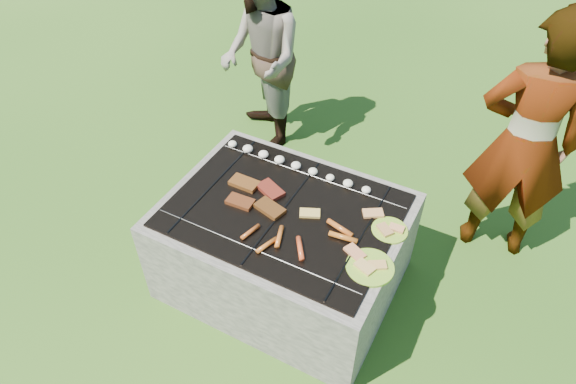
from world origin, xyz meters
The scene contains 10 objects.
lawn centered at (0.00, 0.00, 0.00)m, with size 60.00×60.00×0.00m, color #204912.
fire_pit centered at (0.00, 0.00, 0.28)m, with size 1.30×1.00×0.62m.
mushrooms centered at (-0.13, 0.34, 0.63)m, with size 0.94×0.06×0.04m.
pork_slabs centered at (-0.18, 0.02, 0.62)m, with size 0.40×0.28×0.02m.
sausages centered at (0.20, -0.14, 0.63)m, with size 0.54×0.38×0.03m.
bread_on_grate centered at (0.35, 0.04, 0.62)m, with size 0.45×0.41×0.01m.
plate_far centered at (0.56, 0.13, 0.61)m, with size 0.21×0.21×0.03m.
plate_near centered at (0.56, -0.15, 0.61)m, with size 0.26×0.26×0.03m.
cook centered at (1.05, 0.93, 0.81)m, with size 0.59×0.39×1.62m, color gray.
bystander centered at (-0.83, 1.18, 0.74)m, with size 0.72×0.56×1.48m, color gray.
Camera 1 is at (0.95, -1.73, 2.58)m, focal length 32.00 mm.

